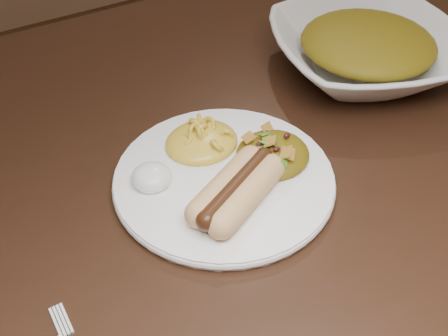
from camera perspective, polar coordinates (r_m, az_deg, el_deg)
table at (r=0.70m, az=-9.69°, el=-7.81°), size 1.60×0.90×0.75m
plate at (r=0.62m, az=-0.00°, el=-1.13°), size 0.28×0.28×0.01m
hotdog at (r=0.58m, az=1.41°, el=-2.30°), size 0.12×0.11×0.03m
mac_and_cheese at (r=0.65m, az=-2.48°, el=3.79°), size 0.11×0.10×0.04m
sour_cream at (r=0.60m, az=-7.95°, el=-0.57°), size 0.06×0.06×0.03m
taco_salad at (r=0.63m, az=5.37°, el=2.10°), size 0.09×0.09×0.04m
serving_bowl at (r=0.83m, az=15.21°, el=12.09°), size 0.35×0.35×0.07m
bowl_filling at (r=0.82m, az=15.41°, el=13.04°), size 0.25×0.25×0.05m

